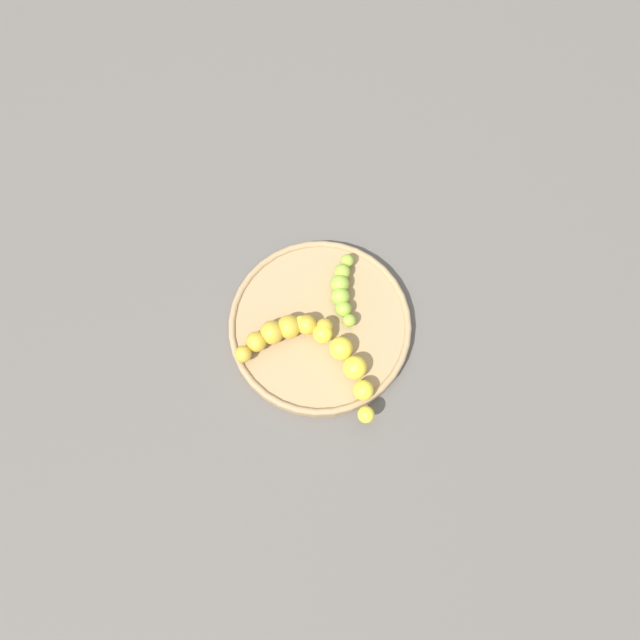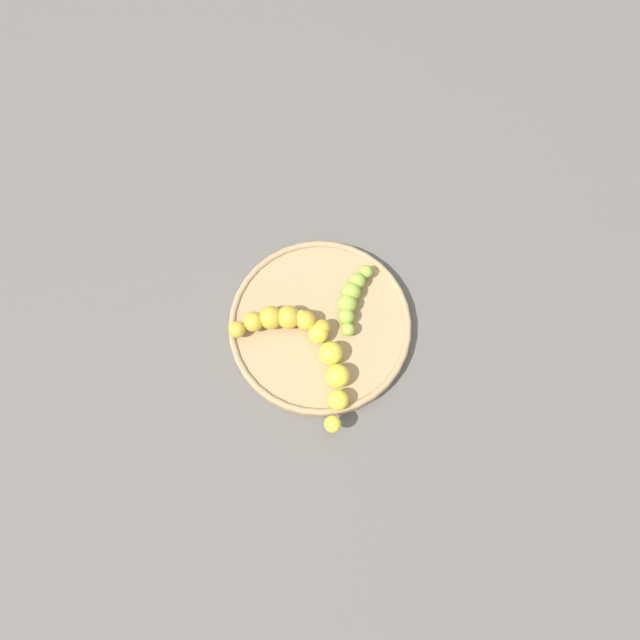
{
  "view_description": "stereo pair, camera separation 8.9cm",
  "coord_description": "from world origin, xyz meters",
  "px_view_note": "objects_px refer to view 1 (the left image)",
  "views": [
    {
      "loc": [
        0.27,
        0.07,
        0.89
      ],
      "look_at": [
        0.0,
        0.0,
        0.04
      ],
      "focal_mm": 35.29,
      "sensor_mm": 36.0,
      "label": 1
    },
    {
      "loc": [
        0.24,
        0.15,
        0.89
      ],
      "look_at": [
        0.0,
        0.0,
        0.04
      ],
      "focal_mm": 35.29,
      "sensor_mm": 36.0,
      "label": 2
    }
  ],
  "objects_px": {
    "fruit_bowl": "(320,326)",
    "banana_spotted": "(281,333)",
    "banana_green": "(342,290)",
    "banana_yellow": "(344,361)"
  },
  "relations": [
    {
      "from": "banana_green",
      "to": "banana_spotted",
      "type": "xyz_separation_m",
      "value": [
        0.08,
        -0.07,
        0.0
      ]
    },
    {
      "from": "fruit_bowl",
      "to": "banana_green",
      "type": "relative_size",
      "value": 2.42
    },
    {
      "from": "fruit_bowl",
      "to": "banana_spotted",
      "type": "height_order",
      "value": "banana_spotted"
    },
    {
      "from": "banana_yellow",
      "to": "banana_green",
      "type": "height_order",
      "value": "banana_yellow"
    },
    {
      "from": "banana_yellow",
      "to": "banana_green",
      "type": "distance_m",
      "value": 0.11
    },
    {
      "from": "banana_green",
      "to": "banana_spotted",
      "type": "bearing_deg",
      "value": 36.07
    },
    {
      "from": "banana_yellow",
      "to": "banana_green",
      "type": "relative_size",
      "value": 1.28
    },
    {
      "from": "banana_yellow",
      "to": "banana_spotted",
      "type": "height_order",
      "value": "same"
    },
    {
      "from": "banana_green",
      "to": "banana_spotted",
      "type": "height_order",
      "value": "banana_spotted"
    },
    {
      "from": "fruit_bowl",
      "to": "banana_yellow",
      "type": "bearing_deg",
      "value": 43.05
    }
  ]
}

